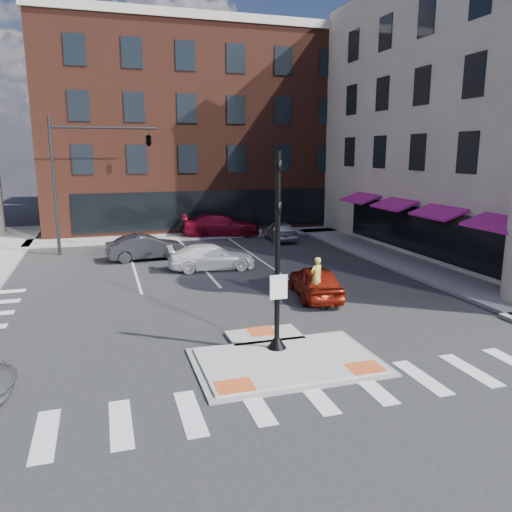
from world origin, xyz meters
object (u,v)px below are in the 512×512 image
object	(u,v)px
bg_car_dark	(146,247)
bg_car_red	(221,225)
cyclist	(316,290)
white_pickup	(211,257)
red_sedan	(315,281)
bg_car_silver	(280,231)

from	to	relation	value
bg_car_dark	bg_car_red	bearing A→B (deg)	-48.69
cyclist	bg_car_red	bearing A→B (deg)	-108.27
white_pickup	cyclist	distance (m)	7.93
red_sedan	white_pickup	world-z (taller)	red_sedan
bg_car_red	cyclist	world-z (taller)	cyclist
red_sedan	bg_car_dark	bearing A→B (deg)	-48.34
bg_car_silver	bg_car_red	xyz separation A→B (m)	(-3.49, 2.80, 0.14)
bg_car_silver	bg_car_red	world-z (taller)	bg_car_red
red_sedan	bg_car_dark	distance (m)	11.53
red_sedan	cyclist	world-z (taller)	cyclist
bg_car_dark	bg_car_silver	bearing A→B (deg)	-75.19
bg_car_silver	bg_car_dark	bearing A→B (deg)	20.87
white_pickup	bg_car_red	distance (m)	10.19
cyclist	white_pickup	bearing A→B (deg)	-88.40
white_pickup	bg_car_dark	bearing A→B (deg)	44.45
bg_car_dark	red_sedan	bearing A→B (deg)	-153.59
bg_car_red	cyclist	xyz separation A→B (m)	(-0.19, -17.29, -0.13)
white_pickup	bg_car_red	xyz separation A→B (m)	(2.80, 9.80, 0.15)
red_sedan	white_pickup	bearing A→B (deg)	-54.36
red_sedan	cyclist	size ratio (longest dim) A/B	2.03
red_sedan	bg_car_dark	world-z (taller)	bg_car_dark
bg_car_red	cyclist	size ratio (longest dim) A/B	2.76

